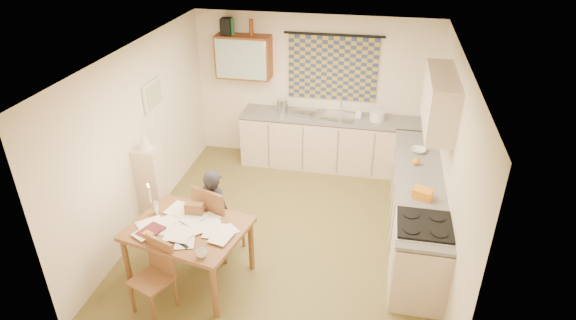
% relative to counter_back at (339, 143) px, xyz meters
% --- Properties ---
extents(floor, '(4.00, 4.50, 0.02)m').
position_rel_counter_back_xyz_m(floor, '(-0.50, -1.95, -0.46)').
color(floor, brown).
rests_on(floor, ground).
extents(ceiling, '(4.00, 4.50, 0.02)m').
position_rel_counter_back_xyz_m(ceiling, '(-0.50, -1.95, 2.06)').
color(ceiling, white).
rests_on(ceiling, floor).
extents(wall_back, '(4.00, 0.02, 2.50)m').
position_rel_counter_back_xyz_m(wall_back, '(-0.50, 0.31, 0.80)').
color(wall_back, '#F5E4C6').
rests_on(wall_back, floor).
extents(wall_front, '(4.00, 0.02, 2.50)m').
position_rel_counter_back_xyz_m(wall_front, '(-0.50, -4.21, 0.80)').
color(wall_front, '#F5E4C6').
rests_on(wall_front, floor).
extents(wall_left, '(0.02, 4.50, 2.50)m').
position_rel_counter_back_xyz_m(wall_left, '(-2.51, -1.95, 0.80)').
color(wall_left, '#F5E4C6').
rests_on(wall_left, floor).
extents(wall_right, '(0.02, 4.50, 2.50)m').
position_rel_counter_back_xyz_m(wall_right, '(1.51, -1.95, 0.80)').
color(wall_right, '#F5E4C6').
rests_on(wall_right, floor).
extents(window_blind, '(1.45, 0.03, 1.05)m').
position_rel_counter_back_xyz_m(window_blind, '(-0.20, 0.27, 1.20)').
color(window_blind, navy).
rests_on(window_blind, wall_back).
extents(curtain_rod, '(1.60, 0.04, 0.04)m').
position_rel_counter_back_xyz_m(curtain_rod, '(-0.20, 0.25, 1.75)').
color(curtain_rod, black).
rests_on(curtain_rod, wall_back).
extents(wall_cabinet, '(0.90, 0.34, 0.70)m').
position_rel_counter_back_xyz_m(wall_cabinet, '(-1.65, 0.13, 1.35)').
color(wall_cabinet, '#642B0E').
rests_on(wall_cabinet, wall_back).
extents(wall_cabinet_glass, '(0.84, 0.02, 0.64)m').
position_rel_counter_back_xyz_m(wall_cabinet_glass, '(-1.65, -0.04, 1.35)').
color(wall_cabinet_glass, '#99B2A5').
rests_on(wall_cabinet_glass, wall_back).
extents(upper_cabinet_right, '(0.34, 1.30, 0.70)m').
position_rel_counter_back_xyz_m(upper_cabinet_right, '(1.33, -1.40, 1.40)').
color(upper_cabinet_right, '#CEB293').
rests_on(upper_cabinet_right, wall_right).
extents(framed_print, '(0.04, 0.50, 0.40)m').
position_rel_counter_back_xyz_m(framed_print, '(-2.47, -1.55, 1.25)').
color(framed_print, silver).
rests_on(framed_print, wall_left).
extents(print_canvas, '(0.01, 0.42, 0.32)m').
position_rel_counter_back_xyz_m(print_canvas, '(-2.44, -1.55, 1.25)').
color(print_canvas, beige).
rests_on(print_canvas, wall_left).
extents(counter_back, '(3.30, 0.62, 0.92)m').
position_rel_counter_back_xyz_m(counter_back, '(0.00, 0.00, 0.00)').
color(counter_back, '#CEB293').
rests_on(counter_back, floor).
extents(counter_right, '(0.62, 2.95, 0.92)m').
position_rel_counter_back_xyz_m(counter_right, '(1.20, -1.75, -0.00)').
color(counter_right, '#CEB293').
rests_on(counter_right, floor).
extents(stove, '(0.62, 0.62, 0.96)m').
position_rel_counter_back_xyz_m(stove, '(1.20, -2.80, 0.03)').
color(stove, white).
rests_on(stove, floor).
extents(sink, '(0.64, 0.56, 0.10)m').
position_rel_counter_back_xyz_m(sink, '(-0.02, 0.00, 0.43)').
color(sink, silver).
rests_on(sink, counter_back).
extents(tap, '(0.03, 0.03, 0.28)m').
position_rel_counter_back_xyz_m(tap, '(-0.02, 0.18, 0.61)').
color(tap, silver).
rests_on(tap, counter_back).
extents(dish_rack, '(0.41, 0.37, 0.06)m').
position_rel_counter_back_xyz_m(dish_rack, '(-0.59, -0.00, 0.50)').
color(dish_rack, silver).
rests_on(dish_rack, counter_back).
extents(kettle, '(0.23, 0.23, 0.24)m').
position_rel_counter_back_xyz_m(kettle, '(-0.98, 0.00, 0.59)').
color(kettle, silver).
rests_on(kettle, counter_back).
extents(mixing_bowl, '(0.29, 0.29, 0.16)m').
position_rel_counter_back_xyz_m(mixing_bowl, '(0.58, 0.00, 0.55)').
color(mixing_bowl, white).
rests_on(mixing_bowl, counter_back).
extents(soap_bottle, '(0.10, 0.11, 0.20)m').
position_rel_counter_back_xyz_m(soap_bottle, '(0.28, 0.05, 0.57)').
color(soap_bottle, white).
rests_on(soap_bottle, counter_back).
extents(bowl, '(0.30, 0.30, 0.05)m').
position_rel_counter_back_xyz_m(bowl, '(1.20, -1.01, 0.49)').
color(bowl, white).
rests_on(bowl, counter_right).
extents(orange_bag, '(0.26, 0.23, 0.12)m').
position_rel_counter_back_xyz_m(orange_bag, '(1.20, -2.22, 0.53)').
color(orange_bag, orange).
rests_on(orange_bag, counter_right).
extents(fruit_orange, '(0.10, 0.10, 0.10)m').
position_rel_counter_back_xyz_m(fruit_orange, '(1.15, -1.40, 0.52)').
color(fruit_orange, orange).
rests_on(fruit_orange, counter_right).
extents(speaker, '(0.17, 0.21, 0.26)m').
position_rel_counter_back_xyz_m(speaker, '(-1.92, 0.13, 1.83)').
color(speaker, black).
rests_on(speaker, wall_cabinet).
extents(bottle_green, '(0.09, 0.09, 0.26)m').
position_rel_counter_back_xyz_m(bottle_green, '(-1.82, 0.13, 1.83)').
color(bottle_green, '#195926').
rests_on(bottle_green, wall_cabinet).
extents(bottle_brown, '(0.08, 0.08, 0.26)m').
position_rel_counter_back_xyz_m(bottle_brown, '(-1.50, 0.13, 1.83)').
color(bottle_brown, '#642B0E').
rests_on(bottle_brown, wall_cabinet).
extents(dining_table, '(1.47, 1.23, 0.75)m').
position_rel_counter_back_xyz_m(dining_table, '(-1.44, -3.11, -0.07)').
color(dining_table, brown).
rests_on(dining_table, floor).
extents(chair_far, '(0.59, 0.59, 1.03)m').
position_rel_counter_back_xyz_m(chair_far, '(-1.26, -2.56, -0.13)').
color(chair_far, brown).
rests_on(chair_far, floor).
extents(chair_near, '(0.51, 0.51, 0.86)m').
position_rel_counter_back_xyz_m(chair_near, '(-1.65, -3.67, -0.18)').
color(chair_near, brown).
rests_on(chair_near, floor).
extents(person, '(0.63, 0.58, 1.23)m').
position_rel_counter_back_xyz_m(person, '(-1.29, -2.59, 0.16)').
color(person, black).
rests_on(person, floor).
extents(shelf_stand, '(0.32, 0.30, 1.21)m').
position_rel_counter_back_xyz_m(shelf_stand, '(-2.34, -2.18, 0.15)').
color(shelf_stand, '#CEB293').
rests_on(shelf_stand, floor).
extents(lampshade, '(0.20, 0.20, 0.22)m').
position_rel_counter_back_xyz_m(lampshade, '(-2.34, -2.18, 0.87)').
color(lampshade, silver).
rests_on(lampshade, shelf_stand).
extents(letter_rack, '(0.23, 0.11, 0.16)m').
position_rel_counter_back_xyz_m(letter_rack, '(-1.44, -2.86, 0.38)').
color(letter_rack, brown).
rests_on(letter_rack, dining_table).
extents(mug, '(0.13, 0.13, 0.09)m').
position_rel_counter_back_xyz_m(mug, '(-1.09, -3.57, 0.34)').
color(mug, white).
rests_on(mug, dining_table).
extents(magazine, '(0.41, 0.44, 0.03)m').
position_rel_counter_back_xyz_m(magazine, '(-1.91, -3.25, 0.31)').
color(magazine, maroon).
rests_on(magazine, dining_table).
extents(book, '(0.38, 0.38, 0.02)m').
position_rel_counter_back_xyz_m(book, '(-1.82, -3.10, 0.31)').
color(book, orange).
rests_on(book, dining_table).
extents(orange_box, '(0.14, 0.12, 0.04)m').
position_rel_counter_back_xyz_m(orange_box, '(-1.81, -3.36, 0.32)').
color(orange_box, orange).
rests_on(orange_box, dining_table).
extents(eyeglasses, '(0.13, 0.10, 0.02)m').
position_rel_counter_back_xyz_m(eyeglasses, '(-1.34, -3.45, 0.31)').
color(eyeglasses, black).
rests_on(eyeglasses, dining_table).
extents(candle_holder, '(0.06, 0.06, 0.18)m').
position_rel_counter_back_xyz_m(candle_holder, '(-1.89, -2.94, 0.39)').
color(candle_holder, silver).
rests_on(candle_holder, dining_table).
extents(candle, '(0.03, 0.03, 0.22)m').
position_rel_counter_back_xyz_m(candle, '(-1.93, -2.97, 0.59)').
color(candle, white).
rests_on(candle, dining_table).
extents(candle_flame, '(0.02, 0.02, 0.02)m').
position_rel_counter_back_xyz_m(candle_flame, '(-1.95, -2.94, 0.71)').
color(candle_flame, '#FFCC66').
rests_on(candle_flame, dining_table).
extents(papers, '(1.25, 0.91, 0.03)m').
position_rel_counter_back_xyz_m(papers, '(-1.46, -3.10, 0.31)').
color(papers, white).
rests_on(papers, dining_table).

